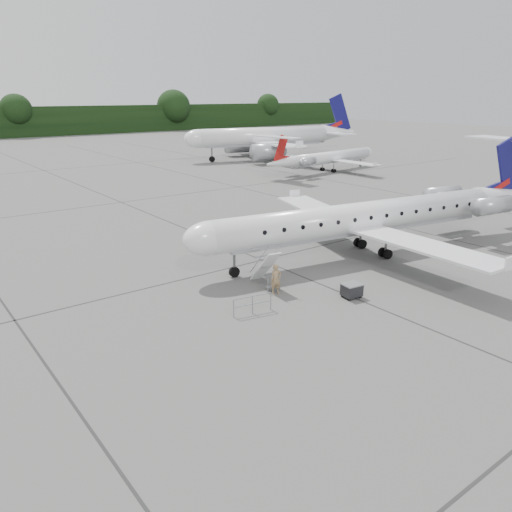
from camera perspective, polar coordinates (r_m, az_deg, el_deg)
ground at (r=33.64m, az=14.29°, el=-2.01°), size 320.00×320.00×0.00m
main_regional_jet at (r=36.36m, az=12.23°, el=6.01°), size 33.60×26.67×7.78m
airstair at (r=30.16m, az=1.05°, el=-1.31°), size 1.24×2.51×2.44m
passenger at (r=29.16m, az=2.31°, el=-2.67°), size 0.76×0.61×1.81m
safety_railing at (r=26.70m, az=-0.41°, el=-5.61°), size 2.17×0.51×1.00m
baggage_cart at (r=29.29m, az=10.88°, el=-3.85°), size 1.15×0.98×0.91m
bg_narrowbody at (r=91.20m, az=0.88°, el=14.48°), size 35.45×29.02×11.16m
bg_regional_right at (r=77.69m, az=8.70°, el=11.74°), size 24.37×18.79×5.95m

